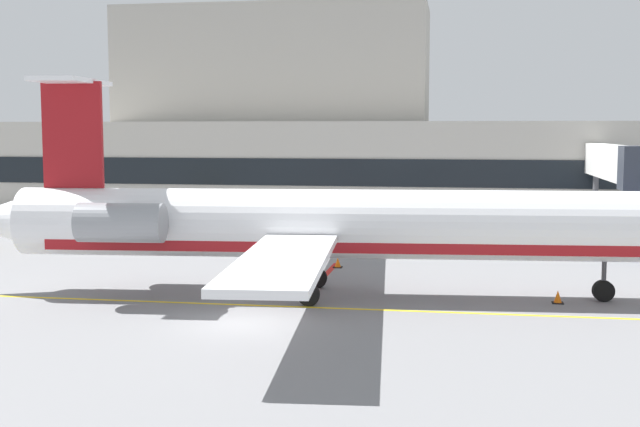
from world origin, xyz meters
The scene contains 7 objects.
ground centered at (0.00, 0.00, -0.05)m, with size 120.00×120.00×0.11m.
terminal_building centered at (-7.78, 48.54, 7.07)m, with size 61.32×16.29×19.07m.
jet_bridge_west centered at (18.60, 29.91, 4.88)m, with size 2.40×18.73×6.27m.
regional_jet centered at (2.51, 5.51, 3.16)m, with size 34.71×26.82×9.43m.
belt_loader centered at (-18.16, 27.15, 0.97)m, with size 2.15×3.30×2.20m.
safety_cone_alpha centered at (12.00, 5.69, 0.25)m, with size 0.47×0.47×0.55m.
safety_cone_bravo centered at (1.63, 13.01, 0.25)m, with size 0.47×0.47×0.55m.
Camera 1 is at (7.79, -29.25, 7.24)m, focal length 46.12 mm.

